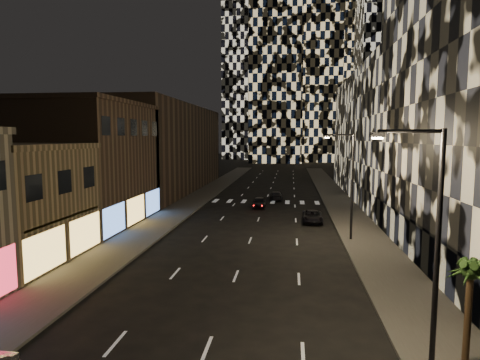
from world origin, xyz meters
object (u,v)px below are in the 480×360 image
(streetlight_far, at_px, (350,179))
(car_dark_midlane, at_px, (259,202))
(car_dark_oncoming, at_px, (276,196))
(car_dark_rightlane, at_px, (313,217))
(streetlight_near, at_px, (431,236))
(palm_tree, at_px, (470,277))

(streetlight_far, relative_size, car_dark_midlane, 2.28)
(car_dark_midlane, xyz_separation_m, car_dark_oncoming, (1.89, 6.49, -0.06))
(car_dark_midlane, relative_size, car_dark_rightlane, 0.90)
(streetlight_near, relative_size, car_dark_midlane, 2.28)
(streetlight_near, bearing_deg, car_dark_midlane, 104.13)
(streetlight_far, bearing_deg, car_dark_rightlane, 110.39)
(streetlight_near, bearing_deg, palm_tree, 31.50)
(car_dark_rightlane, xyz_separation_m, palm_tree, (4.54, -25.94, 2.91))
(car_dark_rightlane, bearing_deg, car_dark_midlane, 128.79)
(car_dark_oncoming, xyz_separation_m, car_dark_rightlane, (4.32, -14.56, -0.00))
(car_dark_midlane, height_order, car_dark_oncoming, car_dark_midlane)
(streetlight_near, height_order, car_dark_midlane, streetlight_near)
(car_dark_midlane, height_order, car_dark_rightlane, car_dark_midlane)
(car_dark_midlane, xyz_separation_m, car_dark_rightlane, (6.22, -8.07, -0.06))
(car_dark_oncoming, bearing_deg, streetlight_near, 96.29)
(streetlight_far, height_order, palm_tree, streetlight_far)
(car_dark_oncoming, distance_m, car_dark_rightlane, 15.19)
(streetlight_far, relative_size, car_dark_oncoming, 2.13)
(car_dark_oncoming, bearing_deg, palm_tree, 99.15)
(car_dark_midlane, bearing_deg, streetlight_far, -60.52)
(car_dark_midlane, bearing_deg, car_dark_rightlane, -53.18)
(streetlight_far, relative_size, car_dark_rightlane, 2.04)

